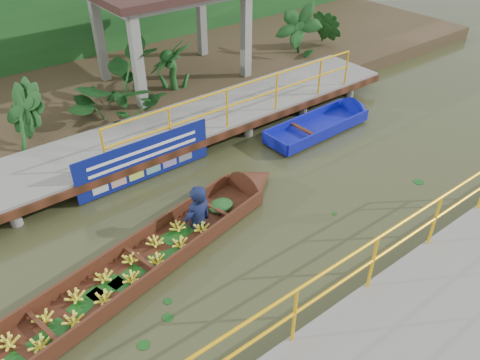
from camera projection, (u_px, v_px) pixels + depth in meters
ground at (215, 234)px, 9.25m from camera, size 80.00×80.00×0.00m
land_strip at (70, 96)px, 13.98m from camera, size 30.00×8.00×0.45m
far_dock at (132, 143)px, 11.21m from camera, size 16.00×2.06×1.66m
near_dock at (434, 343)px, 6.86m from camera, size 18.00×2.40×1.73m
foliage_backdrop at (28, 16)px, 14.58m from camera, size 30.00×0.80×4.00m
vendor_boat at (116, 274)px, 8.01m from camera, size 9.53×2.89×2.26m
moored_blue_boat at (338, 118)px, 12.97m from camera, size 3.63×1.07×0.86m
blue_banner at (145, 160)px, 10.47m from camera, size 3.28×0.04×1.02m
tropical_plants at (170, 67)px, 13.08m from camera, size 14.32×1.32×1.65m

